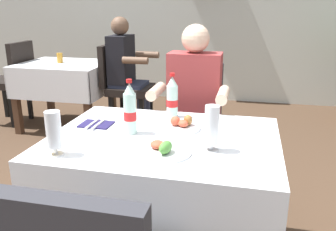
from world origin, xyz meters
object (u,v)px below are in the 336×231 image
object	(u,v)px
cola_bottle_secondary	(172,98)
plate_near_camera	(165,150)
background_dining_table	(65,80)
main_dining_table	(164,168)
chair_far_diner_seat	(190,122)
napkin_cutlery_set	(96,124)
plate_far_diner	(179,125)
background_patron	(127,69)
background_table_tumbler	(60,58)
beer_glass_middle	(212,128)
background_chair_left	(12,78)
cola_bottle_primary	(130,110)
seated_diner_far	(193,106)
beer_glass_left	(54,131)
background_chair_right	(123,83)

from	to	relation	value
cola_bottle_secondary	plate_near_camera	bearing A→B (deg)	-80.96
background_dining_table	main_dining_table	bearing A→B (deg)	-50.28
chair_far_diner_seat	napkin_cutlery_set	size ratio (longest dim) A/B	5.10
plate_near_camera	plate_far_diner	size ratio (longest dim) A/B	0.91
background_patron	background_table_tumbler	size ratio (longest dim) A/B	11.45
plate_near_camera	beer_glass_middle	size ratio (longest dim) A/B	1.04
background_chair_left	background_table_tumbler	xyz separation A→B (m)	(0.64, 0.01, 0.25)
background_patron	cola_bottle_primary	bearing A→B (deg)	-69.84
beer_glass_middle	background_dining_table	size ratio (longest dim) A/B	0.22
napkin_cutlery_set	background_chair_left	bearing A→B (deg)	135.66
plate_near_camera	cola_bottle_secondary	size ratio (longest dim) A/B	0.85
beer_glass_middle	main_dining_table	bearing A→B (deg)	153.90
main_dining_table	plate_near_camera	bearing A→B (deg)	-74.51
seated_diner_far	napkin_cutlery_set	distance (m)	0.77
main_dining_table	plate_far_diner	distance (m)	0.24
chair_far_diner_seat	beer_glass_left	xyz separation A→B (m)	(-0.41, -1.15, 0.31)
beer_glass_middle	background_patron	size ratio (longest dim) A/B	0.17
background_chair_left	background_table_tumbler	distance (m)	0.69
seated_diner_far	cola_bottle_secondary	size ratio (longest dim) A/B	4.84
cola_bottle_primary	background_chair_left	xyz separation A→B (m)	(-2.15, 1.96, -0.32)
plate_far_diner	main_dining_table	bearing A→B (deg)	-111.07
main_dining_table	plate_near_camera	world-z (taller)	plate_near_camera
chair_far_diner_seat	beer_glass_middle	bearing A→B (deg)	-75.14
seated_diner_far	background_chair_left	world-z (taller)	seated_diner_far
seated_diner_far	cola_bottle_secondary	world-z (taller)	seated_diner_far
plate_far_diner	background_table_tumbler	xyz separation A→B (m)	(-1.74, 1.85, 0.04)
chair_far_diner_seat	background_chair_right	size ratio (longest dim) A/B	1.00
seated_diner_far	background_chair_right	bearing A→B (deg)	127.96
beer_glass_left	background_chair_right	xyz separation A→B (m)	(-0.54, 2.29, -0.31)
background_dining_table	background_table_tumbler	xyz separation A→B (m)	(-0.05, 0.01, 0.24)
seated_diner_far	plate_near_camera	world-z (taller)	seated_diner_far
chair_far_diner_seat	cola_bottle_primary	bearing A→B (deg)	-102.19
main_dining_table	background_patron	xyz separation A→B (m)	(-0.90, 1.97, 0.13)
cola_bottle_primary	napkin_cutlery_set	bearing A→B (deg)	161.27
main_dining_table	background_dining_table	distance (m)	2.56
seated_diner_far	background_chair_left	xyz separation A→B (m)	(-2.36, 1.25, -0.16)
chair_far_diner_seat	background_patron	distance (m)	1.46
chair_far_diner_seat	beer_glass_left	distance (m)	1.26
background_dining_table	plate_far_diner	bearing A→B (deg)	-47.34
beer_glass_middle	cola_bottle_secondary	xyz separation A→B (m)	(-0.28, 0.45, 0.00)
cola_bottle_secondary	chair_far_diner_seat	bearing A→B (deg)	86.75
main_dining_table	background_chair_left	world-z (taller)	background_chair_left
plate_near_camera	background_chair_left	bearing A→B (deg)	137.65
background_dining_table	background_chair_right	world-z (taller)	background_chair_right
main_dining_table	cola_bottle_secondary	size ratio (longest dim) A/B	4.37
napkin_cutlery_set	background_dining_table	distance (m)	2.26
beer_glass_middle	background_patron	xyz separation A→B (m)	(-1.15, 2.09, -0.15)
cola_bottle_primary	plate_near_camera	bearing A→B (deg)	-42.67
chair_far_diner_seat	background_patron	xyz separation A→B (m)	(-0.90, 1.14, 0.16)
main_dining_table	seated_diner_far	size ratio (longest dim) A/B	0.90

